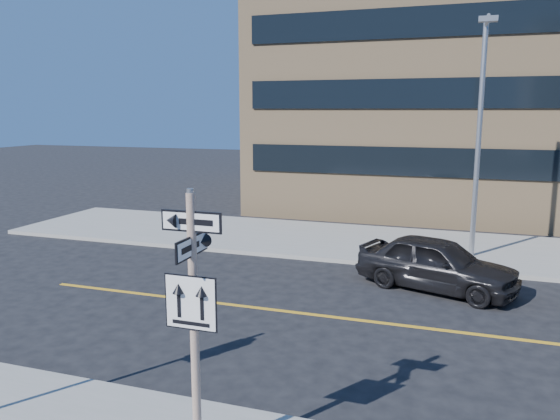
% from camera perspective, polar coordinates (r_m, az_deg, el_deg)
% --- Properties ---
extents(ground, '(120.00, 120.00, 0.00)m').
position_cam_1_polar(ground, '(11.09, -2.36, -17.98)').
color(ground, black).
rests_on(ground, ground).
extents(sign_pole, '(0.92, 0.92, 4.06)m').
position_cam_1_polar(sign_pole, '(7.99, -9.03, -10.49)').
color(sign_pole, beige).
rests_on(sign_pole, near_sidewalk).
extents(parked_car_a, '(3.30, 5.05, 1.60)m').
position_cam_1_polar(parked_car_a, '(16.88, 16.05, -5.39)').
color(parked_car_a, black).
rests_on(parked_car_a, ground).
extents(streetlight_a, '(0.55, 2.25, 8.00)m').
position_cam_1_polar(streetlight_a, '(19.88, 20.15, 8.27)').
color(streetlight_a, gray).
rests_on(streetlight_a, far_sidewalk).
extents(building_brick, '(18.00, 18.00, 18.00)m').
position_cam_1_polar(building_brick, '(34.35, 16.57, 16.19)').
color(building_brick, tan).
rests_on(building_brick, ground).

